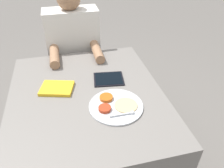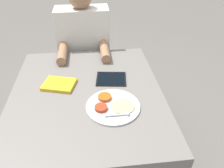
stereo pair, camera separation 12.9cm
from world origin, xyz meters
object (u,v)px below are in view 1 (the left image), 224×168
at_px(red_notebook, 57,88).
at_px(tablet_device, 109,79).
at_px(thali_tray, 115,105).
at_px(person_diner, 76,62).

height_order(red_notebook, tablet_device, red_notebook).
relative_size(thali_tray, red_notebook, 1.34).
height_order(thali_tray, tablet_device, thali_tray).
height_order(thali_tray, red_notebook, thali_tray).
bearing_deg(thali_tray, person_diner, 100.25).
distance_m(tablet_device, person_diner, 0.63).
height_order(red_notebook, person_diner, person_diner).
xyz_separation_m(thali_tray, tablet_device, (0.02, 0.27, -0.00)).
bearing_deg(thali_tray, tablet_device, 85.29).
bearing_deg(tablet_device, thali_tray, -94.71).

